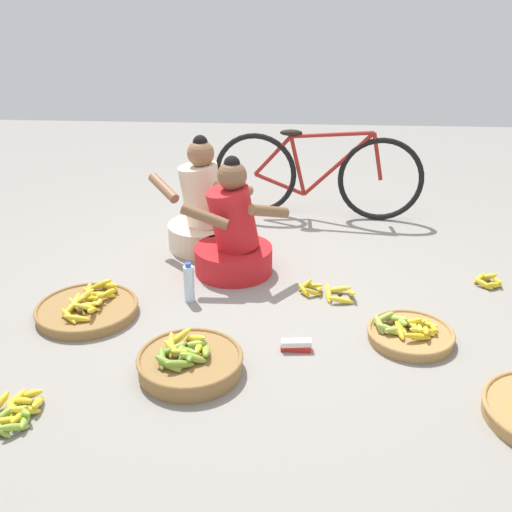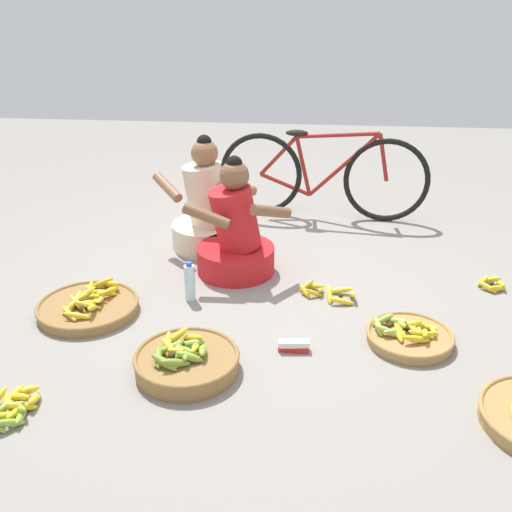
{
  "view_description": "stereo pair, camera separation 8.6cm",
  "coord_description": "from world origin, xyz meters",
  "px_view_note": "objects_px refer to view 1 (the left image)",
  "views": [
    {
      "loc": [
        0.21,
        -3.27,
        1.76
      ],
      "look_at": [
        0.0,
        -0.2,
        0.35
      ],
      "focal_mm": 41.4,
      "sensor_mm": 36.0,
      "label": 1
    },
    {
      "loc": [
        0.3,
        -3.26,
        1.76
      ],
      "look_at": [
        0.0,
        -0.2,
        0.35
      ],
      "focal_mm": 41.4,
      "sensor_mm": 36.0,
      "label": 2
    }
  ],
  "objects_px": {
    "vendor_woman_front": "(233,237)",
    "water_bottle": "(189,283)",
    "banana_basket_near_bicycle": "(410,333)",
    "loose_bananas_back_center": "(14,412)",
    "loose_bananas_back_left": "(328,292)",
    "loose_bananas_front_left": "(488,281)",
    "vendor_woman_behind": "(203,213)",
    "banana_basket_near_vendor": "(87,308)",
    "banana_basket_front_right": "(190,362)",
    "bicycle_leaning": "(317,175)",
    "packet_carton_stack": "(296,345)"
  },
  "relations": [
    {
      "from": "vendor_woman_front",
      "to": "banana_basket_near_vendor",
      "type": "bearing_deg",
      "value": -141.84
    },
    {
      "from": "bicycle_leaning",
      "to": "banana_basket_near_vendor",
      "type": "relative_size",
      "value": 2.86
    },
    {
      "from": "loose_bananas_back_left",
      "to": "water_bottle",
      "type": "distance_m",
      "value": 0.86
    },
    {
      "from": "vendor_woman_behind",
      "to": "packet_carton_stack",
      "type": "distance_m",
      "value": 1.51
    },
    {
      "from": "vendor_woman_behind",
      "to": "water_bottle",
      "type": "relative_size",
      "value": 3.27
    },
    {
      "from": "vendor_woman_behind",
      "to": "packet_carton_stack",
      "type": "xyz_separation_m",
      "value": [
        0.69,
        -1.32,
        -0.24
      ]
    },
    {
      "from": "vendor_woman_front",
      "to": "loose_bananas_back_left",
      "type": "height_order",
      "value": "vendor_woman_front"
    },
    {
      "from": "banana_basket_near_vendor",
      "to": "loose_bananas_back_center",
      "type": "height_order",
      "value": "banana_basket_near_vendor"
    },
    {
      "from": "banana_basket_near_bicycle",
      "to": "banana_basket_near_vendor",
      "type": "xyz_separation_m",
      "value": [
        -1.84,
        0.15,
        -0.0
      ]
    },
    {
      "from": "vendor_woman_front",
      "to": "water_bottle",
      "type": "height_order",
      "value": "vendor_woman_front"
    },
    {
      "from": "loose_bananas_front_left",
      "to": "loose_bananas_back_left",
      "type": "bearing_deg",
      "value": -167.97
    },
    {
      "from": "vendor_woman_front",
      "to": "vendor_woman_behind",
      "type": "height_order",
      "value": "vendor_woman_behind"
    },
    {
      "from": "vendor_woman_front",
      "to": "loose_bananas_back_left",
      "type": "relative_size",
      "value": 2.2
    },
    {
      "from": "loose_bananas_back_center",
      "to": "water_bottle",
      "type": "xyz_separation_m",
      "value": [
        0.6,
        1.12,
        0.09
      ]
    },
    {
      "from": "loose_bananas_back_left",
      "to": "banana_basket_near_vendor",
      "type": "bearing_deg",
      "value": -166.97
    },
    {
      "from": "banana_basket_near_bicycle",
      "to": "loose_bananas_back_left",
      "type": "relative_size",
      "value": 1.29
    },
    {
      "from": "banana_basket_near_bicycle",
      "to": "loose_bananas_back_center",
      "type": "bearing_deg",
      "value": -157.7
    },
    {
      "from": "loose_bananas_back_center",
      "to": "loose_bananas_front_left",
      "type": "distance_m",
      "value": 2.89
    },
    {
      "from": "banana_basket_near_vendor",
      "to": "banana_basket_front_right",
      "type": "xyz_separation_m",
      "value": [
        0.69,
        -0.52,
        0.02
      ]
    },
    {
      "from": "banana_basket_near_vendor",
      "to": "loose_bananas_front_left",
      "type": "distance_m",
      "value": 2.52
    },
    {
      "from": "banana_basket_near_bicycle",
      "to": "loose_bananas_front_left",
      "type": "bearing_deg",
      "value": 48.4
    },
    {
      "from": "loose_bananas_back_center",
      "to": "loose_bananas_front_left",
      "type": "bearing_deg",
      "value": 30.46
    },
    {
      "from": "banana_basket_front_right",
      "to": "packet_carton_stack",
      "type": "bearing_deg",
      "value": 23.32
    },
    {
      "from": "loose_bananas_back_left",
      "to": "packet_carton_stack",
      "type": "xyz_separation_m",
      "value": [
        -0.19,
        -0.62,
        0.0
      ]
    },
    {
      "from": "vendor_woman_behind",
      "to": "banana_basket_near_vendor",
      "type": "distance_m",
      "value": 1.18
    },
    {
      "from": "vendor_woman_behind",
      "to": "banana_basket_near_vendor",
      "type": "bearing_deg",
      "value": -117.4
    },
    {
      "from": "bicycle_leaning",
      "to": "water_bottle",
      "type": "distance_m",
      "value": 1.73
    },
    {
      "from": "banana_basket_front_right",
      "to": "loose_bananas_back_center",
      "type": "bearing_deg",
      "value": -151.37
    },
    {
      "from": "bicycle_leaning",
      "to": "loose_bananas_front_left",
      "type": "relative_size",
      "value": 8.5
    },
    {
      "from": "vendor_woman_front",
      "to": "bicycle_leaning",
      "type": "height_order",
      "value": "vendor_woman_front"
    },
    {
      "from": "banana_basket_near_vendor",
      "to": "loose_bananas_back_center",
      "type": "bearing_deg",
      "value": -91.84
    },
    {
      "from": "packet_carton_stack",
      "to": "banana_basket_near_vendor",
      "type": "bearing_deg",
      "value": 166.69
    },
    {
      "from": "bicycle_leaning",
      "to": "packet_carton_stack",
      "type": "bearing_deg",
      "value": -94.09
    },
    {
      "from": "banana_basket_near_bicycle",
      "to": "loose_bananas_back_left",
      "type": "distance_m",
      "value": 0.64
    },
    {
      "from": "bicycle_leaning",
      "to": "packet_carton_stack",
      "type": "distance_m",
      "value": 2.05
    },
    {
      "from": "banana_basket_near_vendor",
      "to": "bicycle_leaning",
      "type": "bearing_deg",
      "value": 51.58
    },
    {
      "from": "loose_bananas_back_left",
      "to": "water_bottle",
      "type": "bearing_deg",
      "value": -172.09
    },
    {
      "from": "banana_basket_near_vendor",
      "to": "packet_carton_stack",
      "type": "distance_m",
      "value": 1.26
    },
    {
      "from": "water_bottle",
      "to": "banana_basket_near_vendor",
      "type": "bearing_deg",
      "value": -159.74
    },
    {
      "from": "banana_basket_near_bicycle",
      "to": "loose_bananas_back_center",
      "type": "height_order",
      "value": "banana_basket_near_bicycle"
    },
    {
      "from": "vendor_woman_behind",
      "to": "banana_basket_front_right",
      "type": "xyz_separation_m",
      "value": [
        0.16,
        -1.55,
        -0.21
      ]
    },
    {
      "from": "banana_basket_near_vendor",
      "to": "water_bottle",
      "type": "distance_m",
      "value": 0.61
    },
    {
      "from": "loose_bananas_back_center",
      "to": "vendor_woman_front",
      "type": "bearing_deg",
      "value": 61.75
    },
    {
      "from": "bicycle_leaning",
      "to": "banana_basket_front_right",
      "type": "height_order",
      "value": "bicycle_leaning"
    },
    {
      "from": "vendor_woman_front",
      "to": "water_bottle",
      "type": "relative_size",
      "value": 3.15
    },
    {
      "from": "vendor_woman_behind",
      "to": "bicycle_leaning",
      "type": "bearing_deg",
      "value": 39.74
    },
    {
      "from": "vendor_woman_behind",
      "to": "banana_basket_near_bicycle",
      "type": "height_order",
      "value": "vendor_woman_behind"
    },
    {
      "from": "banana_basket_near_vendor",
      "to": "water_bottle",
      "type": "xyz_separation_m",
      "value": [
        0.57,
        0.21,
        0.08
      ]
    },
    {
      "from": "banana_basket_front_right",
      "to": "vendor_woman_behind",
      "type": "bearing_deg",
      "value": 95.88
    },
    {
      "from": "water_bottle",
      "to": "packet_carton_stack",
      "type": "relative_size",
      "value": 1.54
    }
  ]
}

